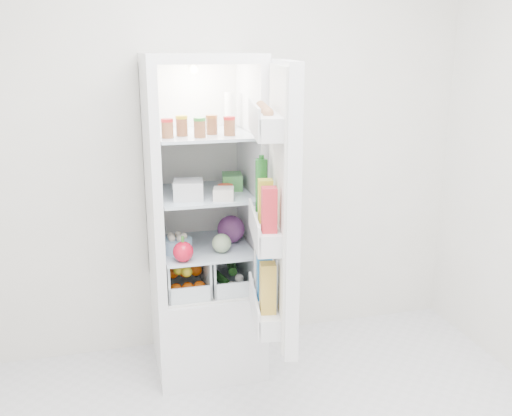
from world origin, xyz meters
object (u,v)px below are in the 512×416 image
object	(u,v)px
fridge_door	(278,211)
refrigerator	(204,255)
mushroom_bowl	(177,245)
red_cabbage	(231,229)

from	to	relation	value
fridge_door	refrigerator	bearing A→B (deg)	31.22
mushroom_bowl	refrigerator	bearing A→B (deg)	37.63
mushroom_bowl	fridge_door	xyz separation A→B (m)	(0.42, -0.51, 0.31)
refrigerator	mushroom_bowl	world-z (taller)	refrigerator
mushroom_bowl	fridge_door	size ratio (longest dim) A/B	0.12
refrigerator	red_cabbage	world-z (taller)	refrigerator
mushroom_bowl	fridge_door	world-z (taller)	fridge_door
refrigerator	mushroom_bowl	distance (m)	0.24
red_cabbage	fridge_door	distance (m)	0.66
refrigerator	red_cabbage	bearing A→B (deg)	-15.02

